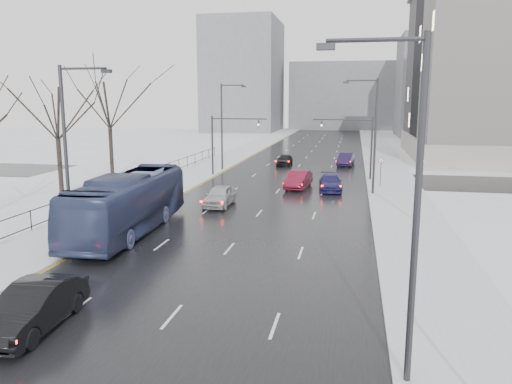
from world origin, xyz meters
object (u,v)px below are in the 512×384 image
Objects in this scene: no_uturn_sign at (381,163)px; sedan_left_near at (34,307)px; sedan_right_distant at (346,159)px; streetlight_l_near at (69,150)px; lamppost_r_mid at (420,181)px; mast_signal_left at (222,138)px; sedan_right_near at (298,180)px; sedan_center_far at (285,160)px; streetlight_r_mid at (373,130)px; streetlight_r_near at (409,197)px; streetlight_l_far at (224,122)px; tree_park_e at (113,179)px; sedan_right_far at (330,183)px; mast_signal_right at (361,140)px; tree_park_d at (62,197)px; bus at (129,203)px; sedan_center_near at (220,196)px.

no_uturn_sign reaches higher than sedan_left_near.
streetlight_l_near is at bearing -102.36° from sedan_right_distant.
lamppost_r_mid is 1.59× the size of no_uturn_sign.
lamppost_r_mid is 25.71m from mast_signal_left.
sedan_right_near is 16.33m from sedan_center_far.
streetlight_r_mid is 5.30m from no_uturn_sign.
mast_signal_left is at bearing -118.15° from sedan_center_far.
streetlight_r_near is at bearing -90.00° from streetlight_r_mid.
streetlight_r_mid is 1.00× the size of streetlight_l_near.
streetlight_l_far is at bearing -145.47° from sedan_right_distant.
sedan_right_far is (22.85, -2.68, 0.75)m from tree_park_e.
streetlight_r_near is at bearing -52.21° from tree_park_e.
streetlight_l_far reaches higher than sedan_center_far.
mast_signal_right is 8.94m from sedan_right_near.
mast_signal_left is at bearing 91.41° from sedan_left_near.
no_uturn_sign is 17.78m from sedan_center_far.
lamppost_r_mid is at bearing -78.46° from mast_signal_right.
tree_park_e is 14.01m from streetlight_l_far.
streetlight_r_mid is 20.27m from streetlight_l_far.
sedan_left_near is 49.19m from sedan_right_distant.
tree_park_d is 29.23m from lamppost_r_mid.
tree_park_d is at bearing -122.84° from sedan_center_far.
sedan_right_far is at bearing -67.57° from sedan_center_far.
no_uturn_sign is 25.52m from bus.
sedan_right_far reaches higher than sedan_center_far.
sedan_right_far is (2.99, -0.57, -0.10)m from sedan_right_near.
sedan_center_near is at bearing -125.64° from mast_signal_right.
sedan_left_near is 13.49m from bus.
tree_park_e is 23.02m from sedan_right_far.
mast_signal_left reaches higher than bus.
tree_park_d is 21.02m from sedan_right_near.
bus is (1.17, 4.29, -3.73)m from streetlight_l_near.
tree_park_e is 5.00× the size of no_uturn_sign.
tree_park_e is 26.61m from streetlight_l_near.
streetlight_l_near is 32.00m from streetlight_l_far.
sedan_right_distant is at bearing 67.32° from bus.
tree_park_d is 1.25× the size of streetlight_r_mid.
mast_signal_right is (-3.67, 18.00, 1.16)m from lamppost_r_mid.
tree_park_e is at bearing 109.62° from sedan_left_near.
tree_park_d is 4.63× the size of no_uturn_sign.
streetlight_r_near is 49.48m from sedan_right_distant.
streetlight_r_mid is 10.73m from lamppost_r_mid.
streetlight_l_near reaches higher than mast_signal_right.
mast_signal_left is 11.76m from sedan_center_far.
tree_park_d is at bearing -150.88° from sedan_right_near.
mast_signal_right reaches higher than no_uturn_sign.
streetlight_l_near is at bearing -55.47° from tree_park_d.
lamppost_r_mid is at bearing -25.62° from tree_park_e.
sedan_center_near is at bearing 65.21° from bus.
tree_park_e is 2.64× the size of sedan_left_near.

